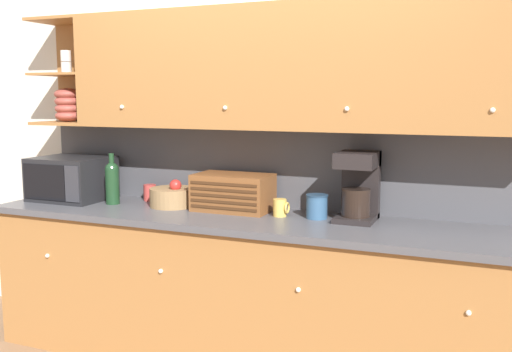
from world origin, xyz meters
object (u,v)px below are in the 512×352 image
storage_canister (317,206)px  coffee_maker (358,185)px  wine_bottle (112,181)px  mug_blue_second (150,193)px  mug (280,208)px  microwave (72,178)px  fruit_basket (173,197)px  bread_box (233,192)px

storage_canister → coffee_maker: size_ratio=0.36×
wine_bottle → mug_blue_second: size_ratio=3.05×
mug → coffee_maker: (0.44, 0.08, 0.15)m
mug_blue_second → wine_bottle: bearing=-129.8°
microwave → fruit_basket: 0.76m
microwave → mug_blue_second: (0.52, 0.16, -0.09)m
wine_bottle → bread_box: 0.82m
wine_bottle → mug_blue_second: wine_bottle is taller
mug → wine_bottle: bearing=-177.3°
microwave → storage_canister: bearing=1.7°
wine_bottle → mug: wine_bottle is taller
wine_bottle → bread_box: wine_bottle is taller
fruit_basket → mug: fruit_basket is taller
microwave → wine_bottle: 0.36m
bread_box → coffee_maker: size_ratio=1.20×
microwave → bread_box: 1.17m
bread_box → mug: bread_box is taller
storage_canister → mug_blue_second: bearing=174.6°
mug_blue_second → bread_box: size_ratio=0.23×
mug_blue_second → coffee_maker: coffee_maker is taller
wine_bottle → bread_box: size_ratio=0.71×
wine_bottle → mug_blue_second: (0.16, 0.19, -0.10)m
microwave → fruit_basket: microwave is taller
mug → coffee_maker: bearing=10.8°
wine_bottle → mug: (1.15, 0.05, -0.10)m
fruit_basket → mug: 0.74m
microwave → bread_box: size_ratio=1.02×
microwave → wine_bottle: size_ratio=1.44×
coffee_maker → mug_blue_second: bearing=177.7°
fruit_basket → bread_box: bearing=3.7°
bread_box → mug_blue_second: bearing=172.3°
fruit_basket → coffee_maker: size_ratio=0.74×
microwave → coffee_maker: coffee_maker is taller
fruit_basket → mug: (0.74, -0.02, -0.01)m
bread_box → storage_canister: bearing=-2.6°
wine_bottle → storage_canister: (1.36, 0.08, -0.08)m
wine_bottle → fruit_basket: 0.42m
wine_bottle → fruit_basket: (0.40, 0.08, -0.09)m
storage_canister → microwave: bearing=-178.3°
wine_bottle → fruit_basket: wine_bottle is taller
microwave → storage_canister: 1.71m
mug_blue_second → fruit_basket: fruit_basket is taller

